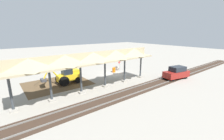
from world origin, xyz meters
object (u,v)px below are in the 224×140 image
stop_sign (119,63)px  traffic_barrel (114,70)px  distant_parked_car (176,73)px  concrete_pipe (116,68)px  backhoe (67,75)px

stop_sign → traffic_barrel: size_ratio=2.48×
stop_sign → distant_parked_car: size_ratio=0.50×
concrete_pipe → traffic_barrel: 1.89m
concrete_pipe → distant_parked_car: 10.99m
concrete_pipe → distant_parked_car: distant_parked_car is taller
traffic_barrel → backhoe: bearing=4.9°
backhoe → concrete_pipe: 10.82m
concrete_pipe → traffic_barrel: size_ratio=1.24×
stop_sign → distant_parked_car: stop_sign is taller
backhoe → concrete_pipe: backhoe is taller
distant_parked_car → traffic_barrel: size_ratio=4.95×
backhoe → traffic_barrel: 9.17m
backhoe → concrete_pipe: (-10.61, -1.92, -0.91)m
stop_sign → concrete_pipe: stop_sign is taller
backhoe → distant_parked_car: 16.73m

